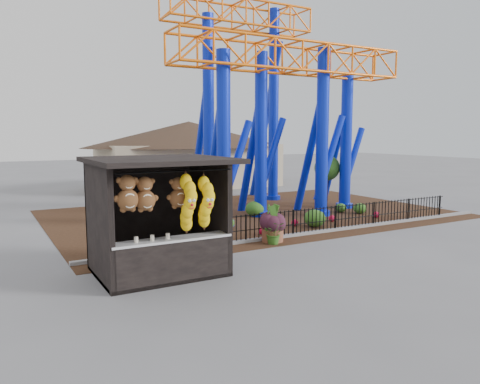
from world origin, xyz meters
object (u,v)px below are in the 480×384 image
prize_booth (160,218)px  potted_plant (274,233)px  roller_coaster (270,76)px  terracotta_planter (273,234)px

prize_booth → potted_plant: 4.94m
roller_coaster → terracotta_planter: (-3.42, -5.53, -6.15)m
prize_booth → potted_plant: (4.57, 1.49, -1.15)m
prize_booth → potted_plant: prize_booth is taller
roller_coaster → terracotta_planter: 8.95m
potted_plant → terracotta_planter: bearing=89.1°
terracotta_planter → roller_coaster: bearing=58.2°
prize_booth → terracotta_planter: (4.73, 1.82, -1.26)m
roller_coaster → prize_booth: bearing=-138.0°
prize_booth → terracotta_planter: prize_booth is taller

